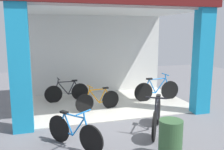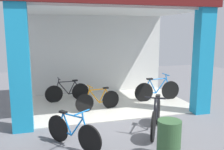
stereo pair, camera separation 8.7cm
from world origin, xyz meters
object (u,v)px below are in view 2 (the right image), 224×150
(bicycle_inside_0, at_px, (68,92))
(bicycle_inside_2, at_px, (98,100))
(bicycle_parked_0, at_px, (73,132))
(trash_bin, at_px, (169,140))
(bicycle_inside_1, at_px, (157,90))
(bicycle_parked_1, at_px, (156,117))

(bicycle_inside_0, height_order, bicycle_inside_2, bicycle_inside_0)
(bicycle_inside_2, height_order, bicycle_parked_0, bicycle_parked_0)
(bicycle_parked_0, distance_m, trash_bin, 2.00)
(bicycle_inside_0, height_order, bicycle_inside_1, bicycle_inside_1)
(bicycle_inside_0, bearing_deg, bicycle_parked_0, -93.83)
(bicycle_inside_2, height_order, trash_bin, bicycle_inside_2)
(bicycle_parked_1, bearing_deg, bicycle_inside_0, 119.02)
(bicycle_inside_2, distance_m, trash_bin, 3.34)
(bicycle_inside_2, bearing_deg, bicycle_parked_1, -63.31)
(bicycle_parked_0, distance_m, bicycle_parked_1, 2.09)
(bicycle_inside_1, relative_size, bicycle_inside_2, 1.19)
(bicycle_inside_1, xyz_separation_m, bicycle_inside_2, (-2.27, -0.51, -0.05))
(bicycle_inside_0, distance_m, bicycle_parked_1, 3.78)
(bicycle_parked_0, bearing_deg, trash_bin, -29.25)
(bicycle_inside_2, distance_m, bicycle_parked_1, 2.25)
(trash_bin, bearing_deg, bicycle_parked_0, 150.75)
(bicycle_inside_1, xyz_separation_m, bicycle_parked_1, (-1.26, -2.52, 0.01))
(bicycle_inside_0, height_order, bicycle_parked_1, bicycle_parked_1)
(bicycle_inside_2, bearing_deg, bicycle_parked_0, -114.92)
(bicycle_inside_1, bearing_deg, bicycle_parked_1, -116.55)
(bicycle_inside_1, distance_m, bicycle_parked_1, 2.82)
(bicycle_inside_1, bearing_deg, bicycle_inside_2, -167.34)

